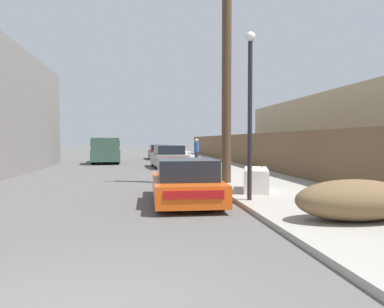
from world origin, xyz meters
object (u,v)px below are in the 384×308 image
Objects in this scene: discarded_fridge at (256,180)px; pickup_truck at (105,151)px; parked_sports_car_red at (185,183)px; brush_pile at (354,200)px; utility_pole at (227,64)px; car_parked_far at (159,152)px; pedestrian at (197,151)px; car_parked_mid at (169,157)px; street_lamp at (250,102)px.

discarded_fridge is 17.64m from pickup_truck.
parked_sports_car_red is 4.39m from brush_pile.
brush_pile is (1.00, -6.79, -3.97)m from utility_pole.
pedestrian reaches higher than car_parked_far.
street_lamp is at bearing -89.21° from car_parked_mid.
street_lamp is at bearing 115.83° from brush_pile.
street_lamp is (-0.71, -1.69, 2.22)m from discarded_fridge.
car_parked_far reaches higher than discarded_fridge.
brush_pile reaches higher than discarded_fridge.
pedestrian is at bearing 86.66° from street_lamp.
utility_pole is 5.14× the size of pedestrian.
utility_pole reaches higher than parked_sports_car_red.
discarded_fridge is at bearing 67.25° from street_lamp.
pedestrian is (2.04, 1.84, 0.33)m from car_parked_mid.
car_parked_mid is 16.51m from brush_pile.
pickup_truck is at bearing 128.59° from car_parked_mid.
car_parked_mid reaches higher than brush_pile.
utility_pole is 11.92m from pedestrian.
car_parked_mid is 2.62× the size of pedestrian.
street_lamp is at bearing -96.25° from discarded_fridge.
car_parked_far is 2.69× the size of pedestrian.
discarded_fridge is 13.77m from pedestrian.
discarded_fridge is 2.62m from parked_sports_car_red.
parked_sports_car_red is 0.94× the size of street_lamp.
brush_pile is at bearing -88.70° from pedestrian.
brush_pile is at bearing -85.45° from car_parked_mid.
utility_pole is at bearing -85.33° from car_parked_mid.
car_parked_mid reaches higher than parked_sports_car_red.
street_lamp reaches higher than pedestrian.
utility_pole is at bearing 115.83° from discarded_fridge.
discarded_fridge is 2.87m from street_lamp.
pickup_truck is 19.09m from street_lamp.
utility_pole reaches higher than discarded_fridge.
discarded_fridge is 0.48× the size of parked_sports_car_red.
pedestrian is (2.17, -8.35, 0.37)m from car_parked_far.
brush_pile is (2.45, -16.32, -0.12)m from car_parked_mid.
utility_pole reaches higher than street_lamp.
street_lamp reaches higher than car_parked_mid.
parked_sports_car_red is 5.66m from utility_pole.
pickup_truck is 22.00m from brush_pile.
pedestrian is (2.54, 14.92, 0.43)m from parked_sports_car_red.
car_parked_mid is at bearing 94.78° from street_lamp.
brush_pile is (6.70, -20.95, -0.40)m from pickup_truck.
car_parked_mid is 6.29m from pickup_truck.
car_parked_far is at bearing 111.60° from discarded_fridge.
car_parked_far is at bearing 93.05° from street_lamp.
parked_sports_car_red is at bearing 162.11° from street_lamp.
pedestrian is at bearing 105.68° from discarded_fridge.
utility_pole reaches higher than brush_pile.
car_parked_far is 8.64m from pedestrian.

